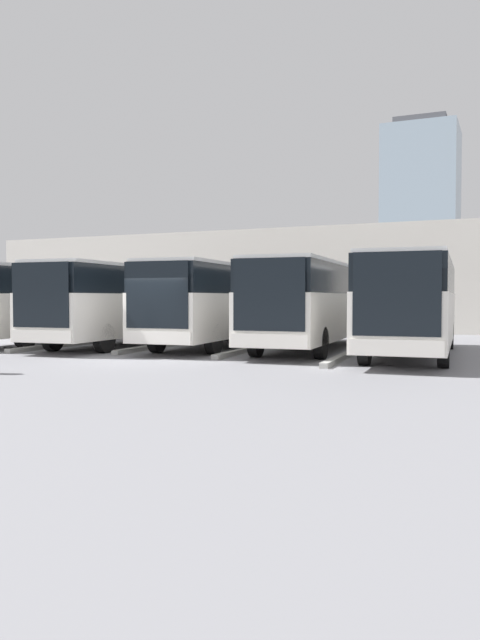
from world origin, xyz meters
name	(u,v)px	position (x,y,z in m)	size (l,w,h in m)	color
ground_plane	(138,360)	(0.00, 0.00, 0.00)	(600.00, 600.00, 0.00)	gray
bus_0	(413,302)	(-7.41, -4.74, 1.76)	(3.06, 10.77, 3.14)	silver
curb_divider_0	(345,356)	(-5.55, -3.17, 0.07)	(0.24, 6.23, 0.15)	#9E9E99
bus_1	(312,301)	(-3.70, -5.77, 1.76)	(3.06, 10.77, 3.14)	silver
curb_divider_1	(248,349)	(-1.85, -4.20, 0.07)	(0.24, 6.23, 0.15)	#9E9E99
bus_2	(220,301)	(0.00, -5.85, 1.76)	(3.06, 10.77, 3.14)	silver
curb_divider_2	(158,346)	(1.85, -4.28, 0.07)	(0.24, 6.23, 0.15)	#9E9E99
bus_3	(126,301)	(3.70, -4.92, 1.76)	(3.06, 10.77, 3.14)	silver
curb_divider_3	(63,345)	(5.55, -3.35, 0.07)	(0.24, 6.23, 0.15)	#9E9E99
bus_4	(55,301)	(7.41, -5.16, 1.76)	(3.06, 10.77, 3.14)	silver
station_building	(334,280)	(0.00, -22.84, 2.99)	(44.46, 12.96, 5.92)	beige
office_tower	(421,215)	(14.87, -181.66, 27.28)	(21.66, 21.66, 55.76)	#93A8B7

